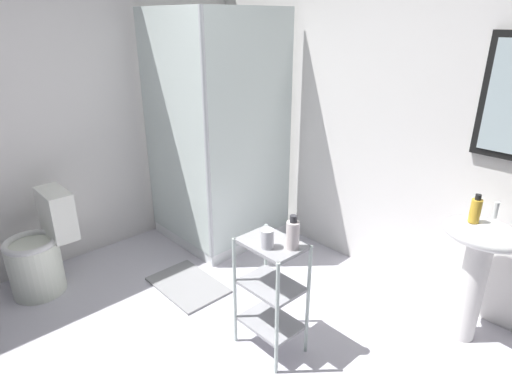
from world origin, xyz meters
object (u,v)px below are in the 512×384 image
object	(u,v)px
pedestal_sink	(478,258)
storage_cart	(271,287)
lotion_bottle_white	(293,234)
toilet	(41,252)
shower_stall	(218,193)
bath_mat	(188,285)
rinse_cup	(267,239)
hand_soap_bottle	(475,210)

from	to	relation	value
pedestal_sink	storage_cart	distance (m)	1.26
storage_cart	lotion_bottle_white	world-z (taller)	lotion_bottle_white
toilet	lotion_bottle_white	world-z (taller)	lotion_bottle_white
pedestal_sink	toilet	xyz separation A→B (m)	(-2.37, -1.79, -0.26)
shower_stall	storage_cart	world-z (taller)	shower_stall
bath_mat	rinse_cup	bearing A→B (deg)	-2.74
storage_cart	hand_soap_bottle	size ratio (longest dim) A/B	4.28
shower_stall	toilet	world-z (taller)	shower_stall
hand_soap_bottle	bath_mat	distance (m)	2.07
pedestal_sink	lotion_bottle_white	xyz separation A→B (m)	(-0.65, -0.94, 0.25)
rinse_cup	shower_stall	bearing A→B (deg)	152.64
rinse_cup	bath_mat	bearing A→B (deg)	177.26
toilet	rinse_cup	size ratio (longest dim) A/B	6.95
pedestal_sink	lotion_bottle_white	bearing A→B (deg)	-124.75
pedestal_sink	bath_mat	xyz separation A→B (m)	(-1.67, -0.99, -0.57)
toilet	hand_soap_bottle	distance (m)	2.96
hand_soap_bottle	bath_mat	world-z (taller)	hand_soap_bottle
pedestal_sink	bath_mat	bearing A→B (deg)	-149.19
shower_stall	storage_cart	size ratio (longest dim) A/B	2.70
bath_mat	toilet	bearing A→B (deg)	-131.44
hand_soap_bottle	pedestal_sink	bearing A→B (deg)	25.74
shower_stall	bath_mat	size ratio (longest dim) A/B	3.33
shower_stall	lotion_bottle_white	bearing A→B (deg)	-22.56
rinse_cup	pedestal_sink	bearing A→B (deg)	54.05
pedestal_sink	rinse_cup	bearing A→B (deg)	-125.95
shower_stall	pedestal_sink	bearing A→B (deg)	9.11
toilet	lotion_bottle_white	distance (m)	1.98
shower_stall	bath_mat	world-z (taller)	shower_stall
toilet	hand_soap_bottle	size ratio (longest dim) A/B	4.39
lotion_bottle_white	bath_mat	distance (m)	1.30
storage_cart	rinse_cup	size ratio (longest dim) A/B	6.77
hand_soap_bottle	bath_mat	size ratio (longest dim) A/B	0.29
hand_soap_bottle	rinse_cup	xyz separation A→B (m)	(-0.69, -1.01, -0.09)
shower_stall	hand_soap_bottle	xyz separation A→B (m)	(2.04, 0.31, 0.42)
shower_stall	bath_mat	bearing A→B (deg)	-56.22
rinse_cup	toilet	bearing A→B (deg)	-155.04
shower_stall	rinse_cup	size ratio (longest dim) A/B	18.30
rinse_cup	hand_soap_bottle	bearing A→B (deg)	55.58
toilet	pedestal_sink	bearing A→B (deg)	37.07
pedestal_sink	lotion_bottle_white	world-z (taller)	lotion_bottle_white
pedestal_sink	toilet	world-z (taller)	pedestal_sink
shower_stall	bath_mat	xyz separation A→B (m)	(0.44, -0.66, -0.45)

